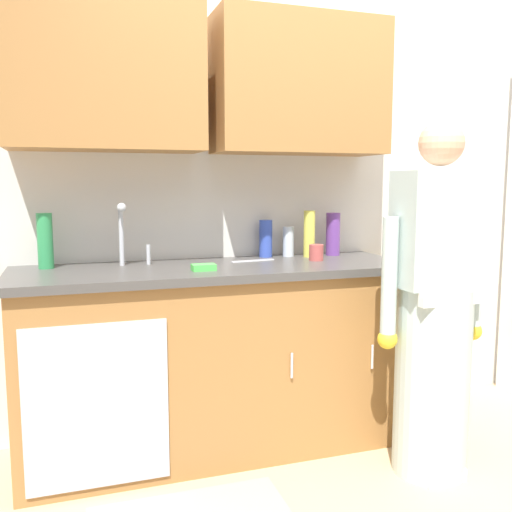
{
  "coord_description": "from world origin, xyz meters",
  "views": [
    {
      "loc": [
        -1.23,
        -1.99,
        1.34
      ],
      "look_at": [
        -0.39,
        0.55,
        1.0
      ],
      "focal_mm": 39.62,
      "sensor_mm": 36.0,
      "label": 1
    }
  ],
  "objects_px": {
    "bottle_dish_liquid": "(266,239)",
    "bottle_water_tall": "(288,242)",
    "sink": "(133,272)",
    "cup_by_sink": "(317,253)",
    "person_at_sink": "(434,327)",
    "bottle_cleaner_spray": "(309,234)",
    "sponge": "(204,267)",
    "bottle_water_short": "(45,241)",
    "knife_on_counter": "(253,261)",
    "bottle_soap": "(333,234)"
  },
  "relations": [
    {
      "from": "bottle_dish_liquid",
      "to": "bottle_water_tall",
      "type": "bearing_deg",
      "value": -6.97
    },
    {
      "from": "sink",
      "to": "cup_by_sink",
      "type": "height_order",
      "value": "sink"
    },
    {
      "from": "person_at_sink",
      "to": "bottle_cleaner_spray",
      "type": "distance_m",
      "value": 0.87
    },
    {
      "from": "cup_by_sink",
      "to": "sponge",
      "type": "relative_size",
      "value": 0.77
    },
    {
      "from": "bottle_water_tall",
      "to": "bottle_cleaner_spray",
      "type": "bearing_deg",
      "value": -31.76
    },
    {
      "from": "bottle_water_short",
      "to": "bottle_water_tall",
      "type": "xyz_separation_m",
      "value": [
        1.27,
        0.06,
        -0.05
      ]
    },
    {
      "from": "sink",
      "to": "knife_on_counter",
      "type": "distance_m",
      "value": 0.63
    },
    {
      "from": "bottle_water_tall",
      "to": "cup_by_sink",
      "type": "distance_m",
      "value": 0.22
    },
    {
      "from": "bottle_dish_liquid",
      "to": "knife_on_counter",
      "type": "distance_m",
      "value": 0.21
    },
    {
      "from": "person_at_sink",
      "to": "bottle_cleaner_spray",
      "type": "height_order",
      "value": "person_at_sink"
    },
    {
      "from": "bottle_water_tall",
      "to": "bottle_water_short",
      "type": "bearing_deg",
      "value": -177.49
    },
    {
      "from": "bottle_soap",
      "to": "sponge",
      "type": "height_order",
      "value": "bottle_soap"
    },
    {
      "from": "sink",
      "to": "bottle_cleaner_spray",
      "type": "relative_size",
      "value": 1.95
    },
    {
      "from": "sink",
      "to": "bottle_water_short",
      "type": "xyz_separation_m",
      "value": [
        -0.39,
        0.16,
        0.15
      ]
    },
    {
      "from": "person_at_sink",
      "to": "sponge",
      "type": "height_order",
      "value": "person_at_sink"
    },
    {
      "from": "bottle_water_tall",
      "to": "bottle_dish_liquid",
      "type": "bearing_deg",
      "value": 173.03
    },
    {
      "from": "cup_by_sink",
      "to": "knife_on_counter",
      "type": "xyz_separation_m",
      "value": [
        -0.33,
        0.08,
        -0.04
      ]
    },
    {
      "from": "bottle_water_tall",
      "to": "bottle_soap",
      "type": "bearing_deg",
      "value": -6.1
    },
    {
      "from": "bottle_water_short",
      "to": "knife_on_counter",
      "type": "height_order",
      "value": "bottle_water_short"
    },
    {
      "from": "bottle_cleaner_spray",
      "to": "knife_on_counter",
      "type": "bearing_deg",
      "value": -169.61
    },
    {
      "from": "bottle_cleaner_spray",
      "to": "bottle_dish_liquid",
      "type": "distance_m",
      "value": 0.24
    },
    {
      "from": "bottle_cleaner_spray",
      "to": "sponge",
      "type": "xyz_separation_m",
      "value": [
        -0.67,
        -0.3,
        -0.11
      ]
    },
    {
      "from": "person_at_sink",
      "to": "knife_on_counter",
      "type": "distance_m",
      "value": 0.96
    },
    {
      "from": "person_at_sink",
      "to": "bottle_dish_liquid",
      "type": "xyz_separation_m",
      "value": [
        -0.54,
        0.79,
        0.35
      ]
    },
    {
      "from": "person_at_sink",
      "to": "bottle_soap",
      "type": "bearing_deg",
      "value": 101.58
    },
    {
      "from": "sink",
      "to": "bottle_dish_liquid",
      "type": "distance_m",
      "value": 0.79
    },
    {
      "from": "bottle_dish_liquid",
      "to": "sink",
      "type": "bearing_deg",
      "value": -162.93
    },
    {
      "from": "knife_on_counter",
      "to": "sponge",
      "type": "bearing_deg",
      "value": 28.28
    },
    {
      "from": "bottle_water_tall",
      "to": "knife_on_counter",
      "type": "bearing_deg",
      "value": -153.33
    },
    {
      "from": "person_at_sink",
      "to": "knife_on_counter",
      "type": "xyz_separation_m",
      "value": [
        -0.66,
        0.65,
        0.25
      ]
    },
    {
      "from": "knife_on_counter",
      "to": "bottle_dish_liquid",
      "type": "bearing_deg",
      "value": -138.65
    },
    {
      "from": "bottle_water_tall",
      "to": "sink",
      "type": "bearing_deg",
      "value": -166.28
    },
    {
      "from": "sink",
      "to": "bottle_dish_liquid",
      "type": "xyz_separation_m",
      "value": [
        0.75,
        0.23,
        0.12
      ]
    },
    {
      "from": "person_at_sink",
      "to": "sponge",
      "type": "distance_m",
      "value": 1.1
    },
    {
      "from": "person_at_sink",
      "to": "sponge",
      "type": "bearing_deg",
      "value": 156.9
    },
    {
      "from": "person_at_sink",
      "to": "bottle_dish_liquid",
      "type": "relative_size",
      "value": 7.91
    },
    {
      "from": "sink",
      "to": "knife_on_counter",
      "type": "height_order",
      "value": "sink"
    },
    {
      "from": "bottle_water_short",
      "to": "sponge",
      "type": "xyz_separation_m",
      "value": [
        0.7,
        -0.3,
        -0.12
      ]
    },
    {
      "from": "sink",
      "to": "bottle_dish_liquid",
      "type": "relative_size",
      "value": 2.44
    },
    {
      "from": "person_at_sink",
      "to": "sponge",
      "type": "relative_size",
      "value": 14.73
    },
    {
      "from": "person_at_sink",
      "to": "bottle_dish_liquid",
      "type": "bearing_deg",
      "value": 124.38
    },
    {
      "from": "person_at_sink",
      "to": "cup_by_sink",
      "type": "height_order",
      "value": "person_at_sink"
    },
    {
      "from": "bottle_soap",
      "to": "knife_on_counter",
      "type": "xyz_separation_m",
      "value": [
        -0.51,
        -0.1,
        -0.12
      ]
    },
    {
      "from": "knife_on_counter",
      "to": "cup_by_sink",
      "type": "bearing_deg",
      "value": 158.37
    },
    {
      "from": "bottle_soap",
      "to": "knife_on_counter",
      "type": "relative_size",
      "value": 1.0
    },
    {
      "from": "person_at_sink",
      "to": "knife_on_counter",
      "type": "bearing_deg",
      "value": 135.53
    },
    {
      "from": "bottle_cleaner_spray",
      "to": "knife_on_counter",
      "type": "relative_size",
      "value": 1.07
    },
    {
      "from": "sink",
      "to": "bottle_soap",
      "type": "xyz_separation_m",
      "value": [
        1.13,
        0.19,
        0.13
      ]
    },
    {
      "from": "cup_by_sink",
      "to": "bottle_soap",
      "type": "bearing_deg",
      "value": 44.77
    },
    {
      "from": "bottle_cleaner_spray",
      "to": "sponge",
      "type": "height_order",
      "value": "bottle_cleaner_spray"
    }
  ]
}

